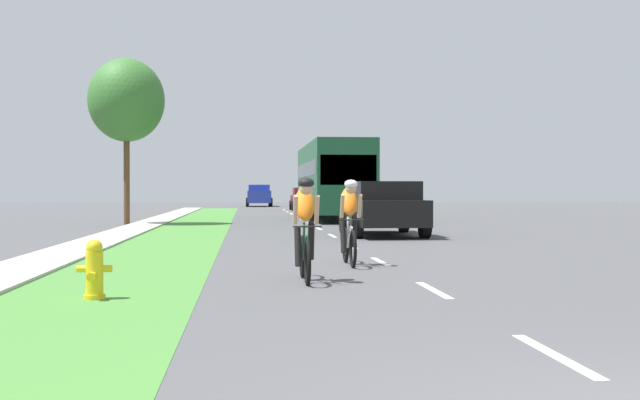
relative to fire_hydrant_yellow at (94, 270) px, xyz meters
name	(u,v)px	position (x,y,z in m)	size (l,w,h in m)	color
ground_plane	(331,235)	(4.53, 13.72, -0.37)	(120.00, 120.00, 0.00)	#4C4C4F
grass_verge	(182,236)	(0.00, 13.72, -0.37)	(2.63, 70.00, 0.01)	#478438
sidewalk_concrete	(115,236)	(-1.98, 13.72, -0.37)	(1.33, 70.00, 0.10)	#B2ADA3
lane_markings_center	(319,229)	(4.53, 17.72, -0.37)	(0.12, 53.49, 0.01)	white
fire_hydrant_yellow	(94,270)	(0.00, 0.00, 0.00)	(0.44, 0.38, 0.76)	yellow
cyclist_lead	(305,228)	(2.82, 1.66, 0.44)	(0.42, 1.72, 1.58)	black
cyclist_trailing	(349,221)	(3.83, 4.15, 0.44)	(0.42, 1.72, 1.58)	black
pickup_black	(383,208)	(6.08, 13.43, 0.46)	(2.22, 5.10, 1.64)	black
bus_dark_green	(333,177)	(5.97, 26.42, 1.61)	(2.78, 11.60, 3.48)	#194C2D
sedan_maroon	(305,199)	(5.91, 42.79, 0.40)	(1.98, 4.30, 1.52)	maroon
suv_blue	(259,195)	(2.99, 55.02, 0.58)	(2.15, 4.70, 1.79)	#23389E
street_tree_near	(126,101)	(-2.83, 21.84, 4.58)	(3.03, 3.03, 6.64)	brown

